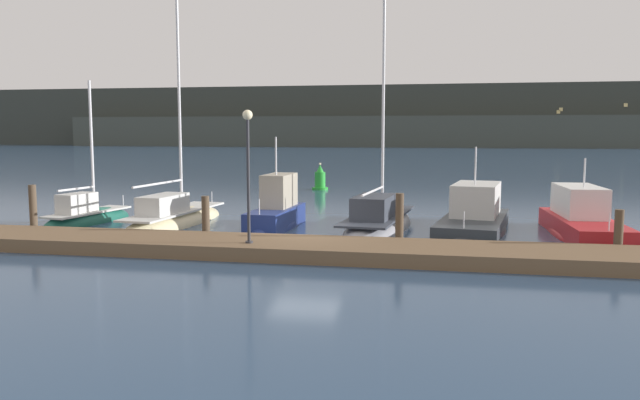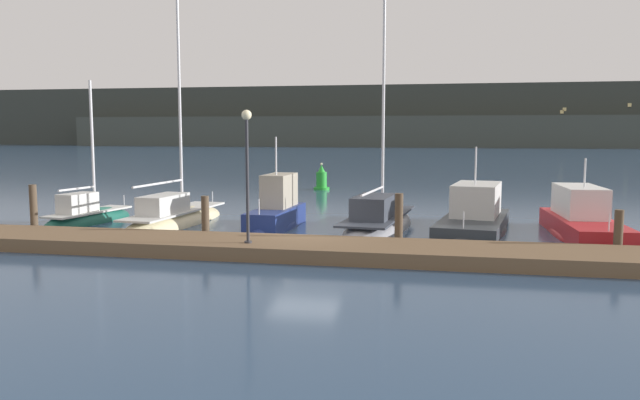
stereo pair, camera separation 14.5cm
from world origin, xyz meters
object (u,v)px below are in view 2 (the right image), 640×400
(motorboat_berth_5, at_px, (474,223))
(motorboat_berth_6, at_px, (582,228))
(sailboat_berth_4, at_px, (378,225))
(sailboat_berth_2, at_px, (174,221))
(channel_buoy, at_px, (321,180))
(dock_lamppost, at_px, (247,155))
(motorboat_berth_3, at_px, (276,219))
(sailboat_berth_1, at_px, (88,220))

(motorboat_berth_5, xyz_separation_m, motorboat_berth_6, (3.99, -0.58, 0.04))
(sailboat_berth_4, bearing_deg, motorboat_berth_5, 5.14)
(sailboat_berth_4, bearing_deg, sailboat_berth_2, -175.95)
(channel_buoy, bearing_deg, dock_lamppost, -84.80)
(sailboat_berth_2, distance_m, channel_buoy, 17.07)
(motorboat_berth_3, distance_m, motorboat_berth_5, 8.05)
(sailboat_berth_1, height_order, motorboat_berth_3, sailboat_berth_1)
(motorboat_berth_5, bearing_deg, sailboat_berth_1, -175.96)
(motorboat_berth_3, height_order, dock_lamppost, dock_lamppost)
(sailboat_berth_4, xyz_separation_m, dock_lamppost, (-3.50, -6.42, 3.10))
(motorboat_berth_3, xyz_separation_m, motorboat_berth_6, (12.00, 0.27, -0.03))
(motorboat_berth_5, height_order, channel_buoy, motorboat_berth_5)
(sailboat_berth_1, xyz_separation_m, motorboat_berth_5, (16.45, 1.16, 0.15))
(sailboat_berth_1, distance_m, channel_buoy, 18.40)
(motorboat_berth_3, xyz_separation_m, channel_buoy, (-1.38, 16.68, 0.29))
(motorboat_berth_3, relative_size, motorboat_berth_5, 0.66)
(motorboat_berth_3, distance_m, channel_buoy, 16.74)
(sailboat_berth_1, distance_m, motorboat_berth_6, 20.45)
(motorboat_berth_6, bearing_deg, sailboat_berth_1, -178.37)
(sailboat_berth_2, distance_m, sailboat_berth_4, 8.68)
(sailboat_berth_2, relative_size, sailboat_berth_4, 0.98)
(sailboat_berth_1, bearing_deg, motorboat_berth_5, 4.04)
(channel_buoy, bearing_deg, motorboat_berth_6, -50.80)
(sailboat_berth_1, xyz_separation_m, sailboat_berth_4, (12.62, 0.82, 0.01))
(sailboat_berth_1, relative_size, motorboat_berth_3, 1.37)
(channel_buoy, bearing_deg, motorboat_berth_3, -85.28)
(sailboat_berth_4, bearing_deg, sailboat_berth_1, -176.30)
(sailboat_berth_2, height_order, sailboat_berth_4, sailboat_berth_4)
(motorboat_berth_3, bearing_deg, motorboat_berth_6, 1.30)
(motorboat_berth_3, distance_m, dock_lamppost, 6.61)
(sailboat_berth_2, relative_size, dock_lamppost, 2.81)
(motorboat_berth_5, relative_size, motorboat_berth_6, 1.02)
(sailboat_berth_2, relative_size, motorboat_berth_5, 1.57)
(sailboat_berth_2, distance_m, motorboat_berth_6, 16.49)
(sailboat_berth_1, relative_size, motorboat_berth_6, 0.92)
(sailboat_berth_2, height_order, motorboat_berth_6, sailboat_berth_2)
(sailboat_berth_4, relative_size, dock_lamppost, 2.86)
(sailboat_berth_2, bearing_deg, sailboat_berth_1, -177.06)
(sailboat_berth_4, bearing_deg, channel_buoy, 108.97)
(motorboat_berth_5, bearing_deg, motorboat_berth_3, -173.91)
(sailboat_berth_1, xyz_separation_m, dock_lamppost, (9.12, -5.60, 3.11))
(motorboat_berth_3, relative_size, sailboat_berth_4, 0.41)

